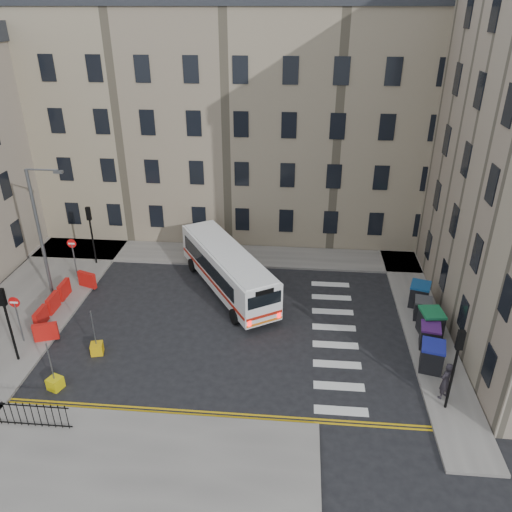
% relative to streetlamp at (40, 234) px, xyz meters
% --- Properties ---
extents(ground, '(120.00, 120.00, 0.00)m').
position_rel_streetlamp_xyz_m(ground, '(13.00, -2.00, -4.34)').
color(ground, black).
rests_on(ground, ground).
extents(pavement_north, '(36.00, 3.20, 0.15)m').
position_rel_streetlamp_xyz_m(pavement_north, '(7.00, 6.60, -4.26)').
color(pavement_north, slate).
rests_on(pavement_north, ground).
extents(pavement_east, '(2.40, 26.00, 0.15)m').
position_rel_streetlamp_xyz_m(pavement_east, '(22.00, 2.00, -4.26)').
color(pavement_east, slate).
rests_on(pavement_east, ground).
extents(pavement_west, '(6.00, 22.00, 0.15)m').
position_rel_streetlamp_xyz_m(pavement_west, '(-1.00, -1.00, -4.26)').
color(pavement_west, slate).
rests_on(pavement_west, ground).
extents(pavement_sw, '(20.00, 6.00, 0.15)m').
position_rel_streetlamp_xyz_m(pavement_sw, '(6.00, -12.00, -4.26)').
color(pavement_sw, slate).
rests_on(pavement_sw, ground).
extents(terrace_north, '(38.30, 10.80, 17.20)m').
position_rel_streetlamp_xyz_m(terrace_north, '(6.00, 13.50, 4.28)').
color(terrace_north, gray).
rests_on(terrace_north, ground).
extents(traffic_light_east, '(0.28, 0.22, 4.10)m').
position_rel_streetlamp_xyz_m(traffic_light_east, '(21.60, -7.50, -1.47)').
color(traffic_light_east, black).
rests_on(traffic_light_east, pavement_east).
extents(traffic_light_nw, '(0.28, 0.22, 4.10)m').
position_rel_streetlamp_xyz_m(traffic_light_nw, '(1.00, 4.50, -1.47)').
color(traffic_light_nw, black).
rests_on(traffic_light_nw, pavement_west).
extents(traffic_light_sw, '(0.28, 0.22, 4.10)m').
position_rel_streetlamp_xyz_m(traffic_light_sw, '(1.00, -6.00, -1.47)').
color(traffic_light_sw, black).
rests_on(traffic_light_sw, pavement_west).
extents(streetlamp, '(0.50, 0.22, 8.14)m').
position_rel_streetlamp_xyz_m(streetlamp, '(0.00, 0.00, 0.00)').
color(streetlamp, '#595B5E').
rests_on(streetlamp, pavement_west).
extents(no_entry_north, '(0.60, 0.08, 3.00)m').
position_rel_streetlamp_xyz_m(no_entry_north, '(0.50, 2.50, -2.26)').
color(no_entry_north, '#595B5E').
rests_on(no_entry_north, pavement_west).
extents(no_entry_south, '(0.60, 0.08, 3.00)m').
position_rel_streetlamp_xyz_m(no_entry_south, '(0.50, -4.50, -2.26)').
color(no_entry_south, '#595B5E').
rests_on(no_entry_south, pavement_west).
extents(roadworks_barriers, '(1.66, 6.26, 1.00)m').
position_rel_streetlamp_xyz_m(roadworks_barriers, '(1.16, -1.50, -3.69)').
color(roadworks_barriers, red).
rests_on(roadworks_barriers, pavement_west).
extents(bus, '(7.16, 9.66, 2.72)m').
position_rel_streetlamp_xyz_m(bus, '(10.52, 1.92, -2.77)').
color(bus, white).
rests_on(bus, ground).
extents(wheelie_bin_a, '(1.36, 1.48, 1.39)m').
position_rel_streetlamp_xyz_m(wheelie_bin_a, '(21.50, -4.83, -3.49)').
color(wheelie_bin_a, black).
rests_on(wheelie_bin_a, pavement_east).
extents(wheelie_bin_b, '(1.16, 1.28, 1.24)m').
position_rel_streetlamp_xyz_m(wheelie_bin_b, '(21.79, -3.03, -3.56)').
color(wheelie_bin_b, black).
rests_on(wheelie_bin_b, pavement_east).
extents(wheelie_bin_c, '(1.29, 1.44, 1.45)m').
position_rel_streetlamp_xyz_m(wheelie_bin_c, '(22.06, -1.95, -3.46)').
color(wheelie_bin_c, black).
rests_on(wheelie_bin_c, pavement_east).
extents(wheelie_bin_d, '(1.14, 1.25, 1.19)m').
position_rel_streetlamp_xyz_m(wheelie_bin_d, '(21.97, -0.37, -3.59)').
color(wheelie_bin_d, black).
rests_on(wheelie_bin_d, pavement_east).
extents(wheelie_bin_e, '(1.42, 1.53, 1.39)m').
position_rel_streetlamp_xyz_m(wheelie_bin_e, '(22.06, 1.03, -3.49)').
color(wheelie_bin_e, black).
rests_on(wheelie_bin_e, pavement_east).
extents(pedestrian, '(0.82, 0.78, 1.89)m').
position_rel_streetlamp_xyz_m(pedestrian, '(21.62, -6.87, -3.24)').
color(pedestrian, black).
rests_on(pedestrian, pavement_east).
extents(bollard_yellow, '(0.73, 0.73, 0.60)m').
position_rel_streetlamp_xyz_m(bollard_yellow, '(4.72, -5.00, -4.04)').
color(bollard_yellow, gold).
rests_on(bollard_yellow, ground).
extents(bollard_chevron, '(0.77, 0.77, 0.60)m').
position_rel_streetlamp_xyz_m(bollard_chevron, '(3.76, -7.73, -4.04)').
color(bollard_chevron, gold).
rests_on(bollard_chevron, ground).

